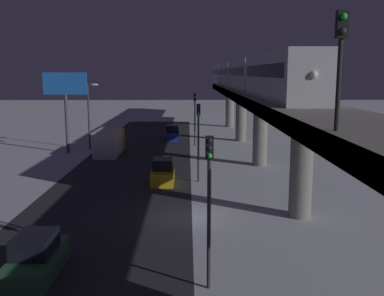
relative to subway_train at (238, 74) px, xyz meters
name	(u,v)px	position (x,y,z in m)	size (l,w,h in m)	color
ground_plane	(187,217)	(7.01, 35.15, -8.67)	(240.00, 240.00, 0.00)	silver
avenue_asphalt	(104,217)	(12.21, 35.15, -8.66)	(11.00, 109.22, 0.01)	#28282D
elevated_railway	(302,122)	(0.09, 35.15, -2.71)	(5.00, 109.22, 6.89)	gray
subway_train	(238,74)	(0.00, 0.00, 0.00)	(2.94, 74.07, 3.40)	#B7BABF
rail_signal	(341,50)	(1.87, 46.61, 0.95)	(0.36, 0.41, 4.00)	black
sedan_blue	(173,134)	(9.01, 2.99, -7.88)	(1.91, 4.32, 1.97)	navy
sedan_yellow	(163,173)	(9.01, 26.31, -7.87)	(1.80, 4.13, 1.97)	gold
sedan_green	(36,260)	(13.61, 43.33, -7.87)	(1.80, 4.44, 1.97)	#2D6038
box_truck	(109,142)	(15.61, 13.40, -7.32)	(2.40, 7.40, 2.80)	gold
traffic_light_near	(209,191)	(6.11, 44.41, -4.47)	(0.32, 0.44, 6.40)	#2D2D2D
traffic_light_mid	(198,131)	(6.11, 26.12, -4.47)	(0.32, 0.44, 6.40)	#2D2D2D
traffic_light_far	(195,112)	(6.11, 7.84, -4.47)	(0.32, 0.44, 6.40)	#2D2D2D
commercial_billboard	(65,91)	(20.46, 12.45, -1.84)	(4.80, 0.36, 8.90)	#4C4C51
street_lamp_far	(90,108)	(18.28, 10.15, -3.85)	(1.35, 0.44, 7.65)	#38383D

